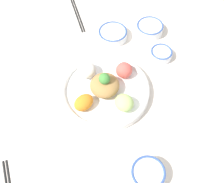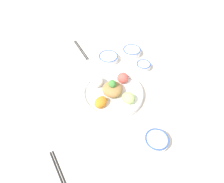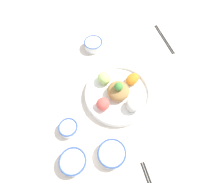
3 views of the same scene
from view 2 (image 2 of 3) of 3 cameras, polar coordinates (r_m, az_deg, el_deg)
ground_plane at (r=0.99m, az=1.35°, el=-0.62°), size 2.40×2.40×0.00m
salad_platter at (r=0.96m, az=0.08°, el=-0.08°), size 0.32×0.32×0.11m
sauce_bowl_red at (r=1.12m, az=9.55°, el=7.79°), size 0.09×0.09×0.04m
rice_bowl_blue at (r=0.84m, az=13.35°, el=-14.44°), size 0.10×0.10×0.05m
sauce_bowl_dark at (r=1.21m, az=6.05°, el=12.06°), size 0.11×0.11×0.04m
rice_bowl_plain at (r=1.16m, az=-1.10°, el=10.24°), size 0.12×0.12×0.04m
chopsticks_pair_near at (r=0.81m, az=-15.28°, el=-23.61°), size 0.13×0.21×0.01m
chopsticks_pair_far at (r=1.27m, az=-9.42°, el=12.52°), size 0.12×0.21×0.01m
serving_spoon_main at (r=0.99m, az=16.25°, el=-3.02°), size 0.05×0.13×0.01m
serving_spoon_extra at (r=1.03m, az=-24.65°, el=-3.88°), size 0.14×0.05×0.01m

